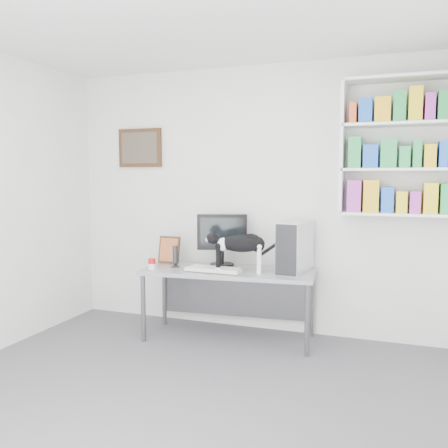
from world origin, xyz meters
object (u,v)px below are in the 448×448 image
object	(u,v)px
leaning_print	(169,249)
speaker	(175,256)
pc_tower	(295,247)
soup_can	(152,264)
keyboard	(214,269)
desk	(229,304)
monitor	(222,240)
bookshelf	(400,147)
cat	(240,253)

from	to	relation	value
leaning_print	speaker	bearing A→B (deg)	-48.43
pc_tower	soup_can	distance (m)	1.39
pc_tower	keyboard	bearing A→B (deg)	-151.60
desk	speaker	xyz separation A→B (m)	(-0.54, -0.05, 0.46)
pc_tower	leaning_print	world-z (taller)	pc_tower
desk	monitor	size ratio (longest dim) A/B	3.09
leaning_print	bookshelf	bearing A→B (deg)	4.70
keyboard	cat	bearing A→B (deg)	2.20
keyboard	desk	bearing A→B (deg)	54.32
desk	soup_can	size ratio (longest dim) A/B	15.79
leaning_print	soup_can	bearing A→B (deg)	-90.16
monitor	leaning_print	distance (m)	0.59
bookshelf	leaning_print	size ratio (longest dim) A/B	4.31
cat	desk	bearing A→B (deg)	123.42
bookshelf	keyboard	world-z (taller)	bookshelf
monitor	soup_can	xyz separation A→B (m)	(-0.58, -0.40, -0.21)
leaning_print	cat	xyz separation A→B (m)	(0.86, -0.26, 0.05)
bookshelf	desk	xyz separation A→B (m)	(-1.52, -0.28, -1.51)
pc_tower	bookshelf	bearing A→B (deg)	18.69
pc_tower	soup_can	size ratio (longest dim) A/B	4.57
monitor	bookshelf	bearing A→B (deg)	-14.72
keyboard	speaker	distance (m)	0.46
soup_can	leaning_print	bearing A→B (deg)	88.84
monitor	leaning_print	bearing A→B (deg)	165.27
speaker	soup_can	world-z (taller)	speaker
pc_tower	cat	size ratio (longest dim) A/B	0.78
desk	leaning_print	world-z (taller)	leaning_print
speaker	leaning_print	xyz separation A→B (m)	(-0.16, 0.19, 0.03)
cat	monitor	bearing A→B (deg)	116.67
bookshelf	cat	xyz separation A→B (m)	(-1.36, -0.41, -0.97)
bookshelf	keyboard	xyz separation A→B (m)	(-1.62, -0.41, -1.14)
bookshelf	cat	size ratio (longest dim) A/B	2.02
pc_tower	leaning_print	xyz separation A→B (m)	(-1.33, 0.01, -0.09)
keyboard	pc_tower	world-z (taller)	pc_tower
keyboard	monitor	bearing A→B (deg)	96.51
bookshelf	pc_tower	size ratio (longest dim) A/B	2.60
monitor	speaker	xyz separation A→B (m)	(-0.41, -0.22, -0.16)
keyboard	leaning_print	world-z (taller)	leaning_print
bookshelf	desk	world-z (taller)	bookshelf
keyboard	cat	distance (m)	0.31
bookshelf	leaning_print	bearing A→B (deg)	-176.30
keyboard	soup_can	world-z (taller)	soup_can
desk	pc_tower	bearing A→B (deg)	5.63
monitor	leaning_print	xyz separation A→B (m)	(-0.57, -0.04, -0.12)
bookshelf	monitor	distance (m)	1.88
pc_tower	speaker	distance (m)	1.19
monitor	keyboard	distance (m)	0.39
desk	speaker	bearing A→B (deg)	-179.65
soup_can	cat	distance (m)	0.89
monitor	desk	bearing A→B (deg)	-70.79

